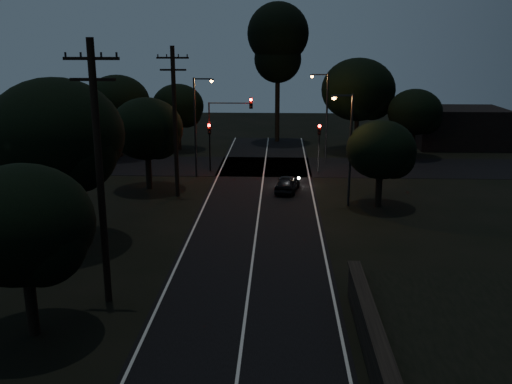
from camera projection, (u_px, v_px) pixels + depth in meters
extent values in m
cube|color=black|center=(254.00, 245.00, 31.17)|extent=(8.00, 70.00, 0.02)
cube|color=black|center=(265.00, 166.00, 50.46)|extent=(60.00, 8.00, 0.02)
cube|color=beige|center=(254.00, 245.00, 31.16)|extent=(0.12, 70.00, 0.01)
cube|color=beige|center=(186.00, 244.00, 31.32)|extent=(0.12, 70.00, 0.01)
cube|color=beige|center=(323.00, 246.00, 31.01)|extent=(0.12, 70.00, 0.01)
cylinder|color=black|center=(100.00, 177.00, 23.24)|extent=(0.30, 0.30, 11.00)
cube|color=black|center=(91.00, 58.00, 22.02)|extent=(2.20, 0.12, 0.12)
cube|color=black|center=(93.00, 80.00, 22.22)|extent=(1.80, 0.12, 0.12)
cylinder|color=black|center=(175.00, 123.00, 39.70)|extent=(0.30, 0.30, 10.50)
cube|color=black|center=(173.00, 58.00, 38.55)|extent=(2.20, 0.12, 0.12)
cube|color=black|center=(173.00, 70.00, 38.75)|extent=(1.80, 0.12, 0.12)
cylinder|color=black|center=(31.00, 304.00, 21.53)|extent=(0.44, 0.44, 2.46)
ellipsoid|color=black|center=(22.00, 224.00, 20.71)|extent=(5.22, 5.22, 4.44)
sphere|color=black|center=(43.00, 243.00, 20.30)|extent=(3.13, 3.13, 3.13)
cylinder|color=black|center=(63.00, 214.00, 31.17)|extent=(0.44, 0.44, 3.32)
ellipsoid|color=black|center=(56.00, 136.00, 30.04)|extent=(7.17, 7.17, 6.09)
sphere|color=black|center=(76.00, 152.00, 29.49)|extent=(4.30, 4.30, 4.30)
cylinder|color=black|center=(149.00, 172.00, 42.77)|extent=(0.44, 0.44, 2.53)
ellipsoid|color=black|center=(147.00, 129.00, 41.92)|extent=(5.39, 5.39, 4.58)
sphere|color=black|center=(158.00, 137.00, 41.50)|extent=(3.23, 3.23, 3.23)
cylinder|color=black|center=(179.00, 137.00, 58.24)|extent=(0.44, 0.44, 2.44)
ellipsoid|color=black|center=(178.00, 106.00, 57.42)|extent=(5.22, 5.22, 4.44)
sphere|color=black|center=(186.00, 112.00, 57.01)|extent=(3.13, 3.13, 3.13)
cylinder|color=black|center=(120.00, 141.00, 54.53)|extent=(0.44, 0.44, 2.88)
ellipsoid|color=black|center=(117.00, 102.00, 53.56)|extent=(6.07, 6.07, 5.16)
sphere|color=black|center=(127.00, 110.00, 53.09)|extent=(3.64, 3.64, 3.64)
cylinder|color=black|center=(356.00, 134.00, 57.38)|extent=(0.44, 0.44, 3.38)
ellipsoid|color=black|center=(358.00, 90.00, 56.23)|extent=(7.26, 7.26, 6.17)
sphere|color=black|center=(372.00, 98.00, 55.67)|extent=(4.36, 4.36, 4.36)
cylinder|color=black|center=(413.00, 144.00, 54.41)|extent=(0.44, 0.44, 2.38)
ellipsoid|color=black|center=(415.00, 112.00, 53.60)|extent=(5.08, 5.08, 4.32)
sphere|color=black|center=(425.00, 118.00, 53.21)|extent=(3.05, 3.05, 3.05)
cylinder|color=black|center=(379.00, 191.00, 38.28)|extent=(0.44, 0.44, 2.16)
ellipsoid|color=black|center=(381.00, 150.00, 37.55)|extent=(4.58, 4.58, 3.90)
sphere|color=black|center=(394.00, 158.00, 37.20)|extent=(2.75, 2.75, 2.75)
cylinder|color=black|center=(277.00, 104.00, 61.91)|extent=(0.50, 0.50, 8.11)
sphere|color=black|center=(278.00, 33.00, 59.98)|extent=(6.49, 6.49, 6.49)
sphere|color=black|center=(278.00, 59.00, 60.67)|extent=(5.02, 5.02, 5.02)
cube|color=black|center=(79.00, 124.00, 60.37)|extent=(10.00, 8.00, 4.40)
cube|color=black|center=(458.00, 127.00, 59.74)|extent=(9.00, 7.00, 4.00)
cylinder|color=black|center=(210.00, 153.00, 48.31)|extent=(0.12, 0.12, 3.20)
cube|color=black|center=(209.00, 129.00, 47.78)|extent=(0.28, 0.22, 0.90)
sphere|color=#FF0705|center=(209.00, 125.00, 47.58)|extent=(0.22, 0.22, 0.22)
cylinder|color=black|center=(319.00, 154.00, 47.93)|extent=(0.12, 0.12, 3.20)
cube|color=black|center=(319.00, 129.00, 47.40)|extent=(0.28, 0.22, 0.90)
sphere|color=#FF0705|center=(320.00, 126.00, 47.20)|extent=(0.22, 0.22, 0.22)
cylinder|color=black|center=(210.00, 142.00, 48.08)|extent=(0.12, 0.12, 5.00)
cube|color=black|center=(251.00, 103.00, 47.08)|extent=(0.28, 0.22, 0.90)
sphere|color=#FF0705|center=(251.00, 100.00, 46.87)|extent=(0.22, 0.22, 0.22)
cube|color=black|center=(230.00, 103.00, 47.15)|extent=(3.50, 0.08, 0.08)
cylinder|color=black|center=(195.00, 128.00, 45.80)|extent=(0.16, 0.16, 8.00)
cube|color=black|center=(203.00, 79.00, 44.75)|extent=(1.40, 0.10, 0.10)
cube|color=black|center=(212.00, 80.00, 44.74)|extent=(0.35, 0.22, 0.12)
sphere|color=orange|center=(212.00, 81.00, 44.76)|extent=(0.26, 0.26, 0.26)
cylinder|color=black|center=(327.00, 119.00, 51.13)|extent=(0.16, 0.16, 8.00)
cube|color=black|center=(320.00, 75.00, 50.15)|extent=(1.40, 0.10, 0.10)
cube|color=black|center=(312.00, 75.00, 50.19)|extent=(0.35, 0.22, 0.12)
sphere|color=orange|center=(312.00, 76.00, 50.22)|extent=(0.26, 0.26, 0.26)
cylinder|color=black|center=(350.00, 151.00, 37.67)|extent=(0.16, 0.16, 7.50)
cube|color=black|center=(343.00, 96.00, 36.75)|extent=(1.20, 0.10, 0.10)
cube|color=black|center=(334.00, 96.00, 36.78)|extent=(0.35, 0.22, 0.12)
sphere|color=orange|center=(334.00, 98.00, 36.81)|extent=(0.26, 0.26, 0.26)
imported|color=black|center=(287.00, 183.00, 41.98)|extent=(2.11, 3.91, 1.26)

